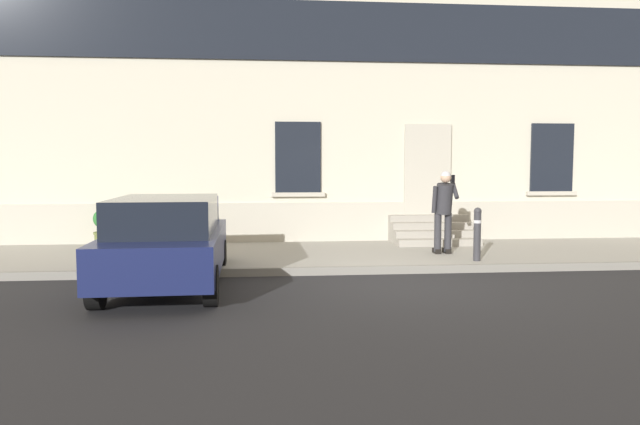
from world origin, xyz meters
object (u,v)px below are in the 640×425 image
object	(u,v)px
person_on_phone	(444,207)
planter_terracotta	(199,226)
bollard_near_person	(477,232)
planter_olive	(104,227)
hatchback_car_navy	(167,240)

from	to	relation	value
person_on_phone	planter_terracotta	size ratio (longest dim) A/B	2.03
person_on_phone	planter_terracotta	distance (m)	5.53
bollard_near_person	planter_olive	size ratio (longest dim) A/B	1.22
planter_olive	planter_terracotta	xyz separation A→B (m)	(2.17, -0.14, 0.00)
bollard_near_person	planter_terracotta	distance (m)	6.20
hatchback_car_navy	planter_olive	distance (m)	4.55
bollard_near_person	planter_olive	bearing A→B (deg)	160.58
bollard_near_person	person_on_phone	xyz separation A→B (m)	(-0.39, 0.92, 0.43)
planter_olive	planter_terracotta	bearing A→B (deg)	-3.64
hatchback_car_navy	planter_olive	bearing A→B (deg)	117.07
hatchback_car_navy	bollard_near_person	distance (m)	5.87
bollard_near_person	person_on_phone	world-z (taller)	person_on_phone
hatchback_car_navy	planter_terracotta	size ratio (longest dim) A/B	4.77
planter_olive	person_on_phone	bearing A→B (deg)	-13.85
hatchback_car_navy	person_on_phone	size ratio (longest dim) A/B	2.35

